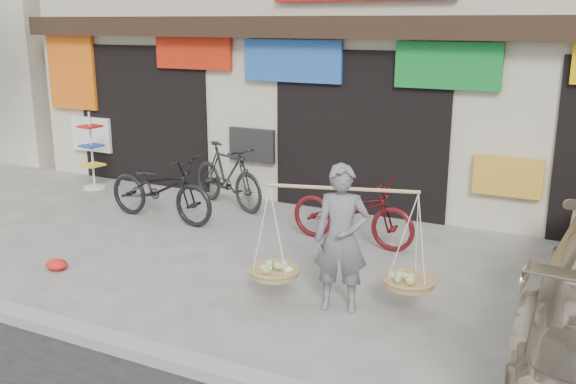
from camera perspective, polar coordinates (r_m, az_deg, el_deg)
The scene contains 9 objects.
ground at distance 7.98m, azimuth -2.97°, elevation -8.26°, with size 70.00×70.00×0.00m, color gray.
kerb at distance 6.48m, azimuth -12.06°, elevation -13.84°, with size 70.00×0.25×0.12m, color gray.
shophouse_block at distance 13.29m, azimuth 11.26°, elevation 15.99°, with size 14.00×6.32×7.00m.
street_vendor at distance 7.10m, azimuth 4.75°, elevation -4.64°, with size 2.01×0.97×1.67m.
bike_0 at distance 10.54m, azimuth -11.27°, elevation 0.36°, with size 0.72×2.06×1.08m, color black.
bike_1 at distance 11.14m, azimuth -5.40°, elevation 1.47°, with size 0.53×1.86×1.12m, color black.
bike_2 at distance 9.29m, azimuth 5.74°, elevation -1.66°, with size 0.66×1.90×1.00m, color #530E12.
display_rack at distance 12.88m, azimuth -16.99°, elevation 2.90°, with size 0.41×0.41×1.49m.
red_bag at distance 8.94m, azimuth -19.88°, elevation -6.09°, with size 0.31×0.25×0.14m, color red.
Camera 1 is at (3.68, -6.35, 3.14)m, focal length 40.00 mm.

